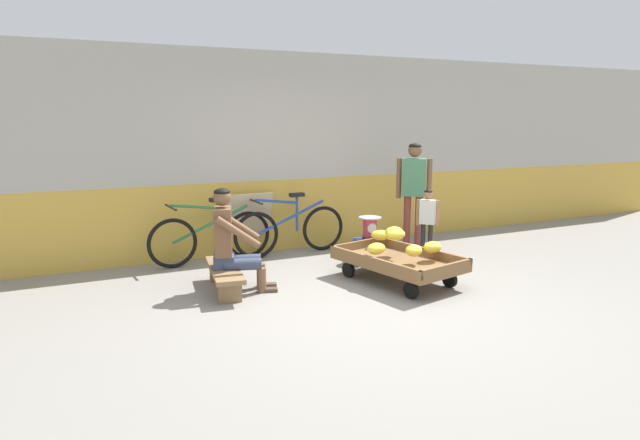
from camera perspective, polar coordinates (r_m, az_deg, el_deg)
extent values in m
plane|color=gray|center=(5.63, 5.46, -8.97)|extent=(80.00, 80.00, 0.00)
cube|color=gold|center=(7.97, -4.85, 0.65)|extent=(16.00, 0.30, 1.02)
cube|color=#A8A399|center=(7.85, -5.01, 10.65)|extent=(16.00, 0.30, 1.75)
cube|color=brown|center=(6.41, 8.07, -4.37)|extent=(1.13, 1.59, 0.05)
cube|color=brown|center=(6.12, 5.48, -4.32)|extent=(0.35, 1.41, 0.10)
cube|color=brown|center=(6.68, 10.48, -3.18)|extent=(0.35, 1.41, 0.10)
cube|color=brown|center=(6.88, 3.90, -2.61)|extent=(0.83, 0.22, 0.10)
cube|color=brown|center=(5.95, 12.96, -4.99)|extent=(0.83, 0.22, 0.10)
cylinder|color=black|center=(6.59, 2.97, -5.17)|extent=(0.09, 0.19, 0.18)
cylinder|color=black|center=(7.01, 6.87, -4.28)|extent=(0.09, 0.19, 0.18)
cylinder|color=black|center=(5.90, 9.43, -7.21)|extent=(0.09, 0.19, 0.18)
cylinder|color=black|center=(6.36, 13.31, -6.04)|extent=(0.09, 0.19, 0.18)
ellipsoid|color=yellow|center=(6.23, 5.85, -2.96)|extent=(0.28, 0.25, 0.13)
ellipsoid|color=yellow|center=(6.20, 9.70, -3.14)|extent=(0.30, 0.29, 0.13)
ellipsoid|color=yellow|center=(6.40, 11.61, -2.76)|extent=(0.28, 0.24, 0.13)
ellipsoid|color=yellow|center=(6.94, 6.30, -1.57)|extent=(0.29, 0.26, 0.13)
ellipsoid|color=gold|center=(6.54, 7.67, -1.24)|extent=(0.28, 0.24, 0.13)
ellipsoid|color=yellow|center=(6.37, 7.86, -1.49)|extent=(0.26, 0.21, 0.13)
cube|color=olive|center=(6.11, -9.89, -5.08)|extent=(0.45, 1.13, 0.05)
cube|color=olive|center=(6.52, -10.29, -5.34)|extent=(0.25, 0.11, 0.22)
cube|color=olive|center=(5.78, -9.34, -7.37)|extent=(0.25, 0.11, 0.22)
cylinder|color=brown|center=(6.23, -6.13, -5.74)|extent=(0.10, 0.10, 0.27)
cube|color=#4C3D2D|center=(6.26, -5.56, -6.73)|extent=(0.24, 0.15, 0.04)
cylinder|color=#38425B|center=(6.17, -8.02, -4.14)|extent=(0.42, 0.24, 0.13)
cylinder|color=brown|center=(6.05, -6.07, -6.22)|extent=(0.10, 0.10, 0.27)
cube|color=#4C3D2D|center=(6.09, -5.48, -7.24)|extent=(0.24, 0.15, 0.04)
cylinder|color=#38425B|center=(6.00, -8.02, -4.58)|extent=(0.42, 0.24, 0.13)
cube|color=#38425B|center=(6.09, -9.91, -4.22)|extent=(0.29, 0.33, 0.14)
cube|color=brown|center=(6.01, -10.01, -1.18)|extent=(0.27, 0.36, 0.52)
cylinder|color=brown|center=(6.20, -8.48, -0.53)|extent=(0.47, 0.21, 0.36)
cylinder|color=brown|center=(5.81, -8.51, -1.29)|extent=(0.47, 0.21, 0.36)
sphere|color=brown|center=(5.95, -10.13, 2.36)|extent=(0.19, 0.19, 0.19)
ellipsoid|color=black|center=(5.94, -10.15, 2.86)|extent=(0.17, 0.17, 0.09)
cube|color=#234CA8|center=(7.34, 5.16, -3.08)|extent=(0.36, 0.28, 0.30)
cylinder|color=#28282D|center=(7.30, 5.18, -1.82)|extent=(0.20, 0.20, 0.03)
cube|color=#C6384C|center=(7.27, 5.20, -0.79)|extent=(0.16, 0.10, 0.24)
cylinder|color=white|center=(7.23, 5.42, -0.86)|extent=(0.13, 0.01, 0.13)
cylinder|color=#B2B5BA|center=(7.25, 5.22, 0.26)|extent=(0.30, 0.30, 0.01)
torus|color=black|center=(7.16, -15.05, -2.36)|extent=(0.64, 0.11, 0.64)
torus|color=black|center=(7.48, -7.52, -1.52)|extent=(0.64, 0.11, 0.64)
cylinder|color=#236B3D|center=(7.27, -11.26, -0.40)|extent=(1.03, 0.13, 0.43)
cylinder|color=#236B3D|center=(7.29, -10.53, -0.01)|extent=(0.04, 0.04, 0.48)
cylinder|color=#236B3D|center=(7.16, -12.87, 1.33)|extent=(0.62, 0.09, 0.12)
cube|color=black|center=(7.25, -10.60, 2.09)|extent=(0.21, 0.12, 0.05)
cylinder|color=black|center=(7.07, -15.23, 1.28)|extent=(0.07, 0.48, 0.03)
torus|color=black|center=(7.43, -6.63, -1.59)|extent=(0.64, 0.08, 0.64)
torus|color=black|center=(7.85, 0.32, -0.87)|extent=(0.64, 0.08, 0.64)
cylinder|color=#234299|center=(7.59, -3.08, 0.26)|extent=(1.03, 0.08, 0.43)
cylinder|color=#234299|center=(7.62, -2.40, 0.62)|extent=(0.04, 0.04, 0.48)
cylinder|color=#234299|center=(7.46, -4.52, 1.94)|extent=(0.62, 0.06, 0.12)
cube|color=black|center=(7.58, -2.41, 2.63)|extent=(0.20, 0.11, 0.05)
cylinder|color=black|center=(7.35, -6.71, 1.91)|extent=(0.05, 0.48, 0.03)
cube|color=#C6B289|center=(7.67, -7.67, -0.38)|extent=(0.70, 0.27, 0.87)
cylinder|color=brown|center=(7.87, 10.16, -0.41)|extent=(0.10, 0.10, 0.80)
cylinder|color=brown|center=(7.88, 9.00, -0.36)|extent=(0.10, 0.10, 0.80)
cube|color=#427A56|center=(7.78, 9.73, 4.40)|extent=(0.37, 0.36, 0.52)
cylinder|color=brown|center=(7.77, 11.28, 4.19)|extent=(0.07, 0.07, 0.56)
cylinder|color=brown|center=(7.80, 8.18, 4.31)|extent=(0.07, 0.07, 0.56)
sphere|color=brown|center=(7.75, 9.82, 7.15)|extent=(0.19, 0.19, 0.19)
ellipsoid|color=black|center=(7.74, 9.83, 7.54)|extent=(0.17, 0.17, 0.09)
cylinder|color=#232328|center=(7.46, 11.35, -2.27)|extent=(0.06, 0.06, 0.49)
cylinder|color=#232328|center=(7.47, 10.61, -2.21)|extent=(0.06, 0.06, 0.49)
cube|color=silver|center=(7.39, 11.09, 0.83)|extent=(0.22, 0.23, 0.32)
cylinder|color=#9E704C|center=(7.37, 12.07, 0.67)|extent=(0.04, 0.04, 0.34)
cylinder|color=#9E704C|center=(7.41, 10.11, 0.80)|extent=(0.04, 0.04, 0.34)
sphere|color=#9E704C|center=(7.35, 11.16, 2.66)|extent=(0.12, 0.12, 0.12)
ellipsoid|color=black|center=(7.35, 11.17, 2.91)|extent=(0.11, 0.11, 0.05)
cube|color=green|center=(7.10, 9.27, -3.90)|extent=(0.18, 0.12, 0.24)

